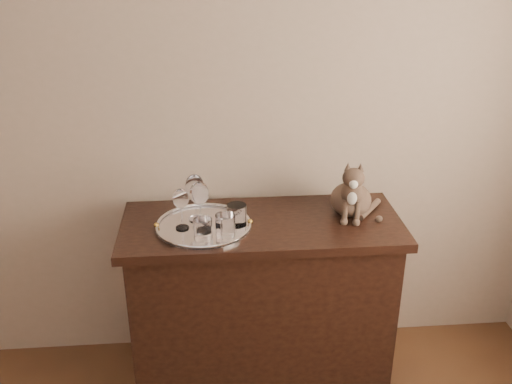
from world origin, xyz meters
TOP-DOWN VIEW (x-y plane):
  - wall_back at (0.00, 2.25)m, footprint 4.00×0.10m
  - sideboard at (0.60, 1.94)m, footprint 1.20×0.50m
  - tray at (0.35, 1.91)m, footprint 0.40×0.40m
  - wine_glass_b at (0.32, 1.97)m, footprint 0.08×0.08m
  - wine_glass_c at (0.26, 1.89)m, footprint 0.07×0.07m
  - wine_glass_d at (0.34, 1.89)m, footprint 0.08×0.08m
  - tumbler_a at (0.44, 1.82)m, footprint 0.08×0.08m
  - tumbler_b at (0.35, 1.80)m, footprint 0.08×0.08m
  - tumbler_c at (0.49, 1.91)m, footprint 0.08×0.08m
  - cat at (0.99, 1.99)m, footprint 0.32×0.31m

SIDE VIEW (x-z plane):
  - sideboard at x=0.60m, z-range 0.00..0.85m
  - tray at x=0.35m, z-range 0.85..0.86m
  - tumbler_b at x=0.35m, z-range 0.86..0.94m
  - tumbler_a at x=0.44m, z-range 0.86..0.95m
  - tumbler_c at x=0.49m, z-range 0.86..0.95m
  - wine_glass_c at x=0.26m, z-range 0.86..1.04m
  - wine_glass_b at x=0.32m, z-range 0.86..1.06m
  - wine_glass_d at x=0.34m, z-range 0.86..1.07m
  - cat at x=0.99m, z-range 0.85..1.12m
  - wall_back at x=0.00m, z-range 0.00..2.70m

